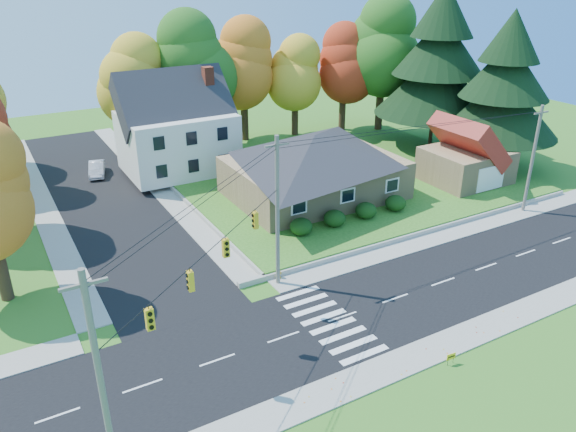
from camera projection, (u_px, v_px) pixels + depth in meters
name	position (u px, v px, depth m)	size (l,w,h in m)	color
ground	(342.00, 317.00, 33.18)	(120.00, 120.00, 0.00)	#3D7923
road_main	(342.00, 317.00, 33.17)	(90.00, 8.00, 0.02)	black
road_cross	(103.00, 196.00, 50.13)	(8.00, 44.00, 0.02)	black
sidewalk_north	(299.00, 278.00, 37.11)	(90.00, 2.00, 0.08)	#9C9A90
sidewalk_south	(397.00, 365.00, 29.21)	(90.00, 2.00, 0.08)	#9C9A90
lawn	(330.00, 171.00, 55.52)	(30.00, 30.00, 0.50)	#3D7923
ranch_house	(314.00, 165.00, 48.07)	(14.60, 10.60, 5.40)	tan
colonial_house	(177.00, 129.00, 53.43)	(10.40, 8.40, 9.60)	silver
garage	(467.00, 156.00, 51.37)	(7.30, 6.30, 4.60)	tan
hedge_row	(351.00, 214.00, 43.83)	(10.70, 1.70, 1.27)	#163A10
traffic_infrastructure	(330.00, 231.00, 32.04)	(38.10, 10.66, 10.00)	#666059
tree_lot_0	(134.00, 81.00, 55.70)	(6.72, 6.72, 12.51)	#3F2A19
tree_lot_1	(194.00, 64.00, 57.07)	(7.84, 7.84, 14.60)	#3F2A19
tree_lot_2	(243.00, 64.00, 60.83)	(7.28, 7.28, 13.56)	#3F2A19
tree_lot_3	(295.00, 73.00, 63.28)	(6.16, 6.16, 11.47)	#3F2A19
tree_lot_4	(344.00, 64.00, 64.92)	(6.72, 6.72, 12.51)	#3F2A19
tree_lot_5	(384.00, 46.00, 64.33)	(8.40, 8.40, 15.64)	#3F2A19
conifer_east_a	(438.00, 63.00, 58.82)	(12.80, 12.80, 16.96)	#3F2A19
conifer_east_b	(504.00, 86.00, 53.41)	(11.20, 11.20, 14.84)	#3F2A19
white_car	(97.00, 169.00, 54.75)	(1.38, 3.96, 1.31)	#B2B1BF
fire_hydrant	(279.00, 274.00, 37.01)	(0.40, 0.31, 0.69)	gold
yard_sign	(451.00, 357.00, 29.10)	(0.54, 0.09, 0.68)	black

